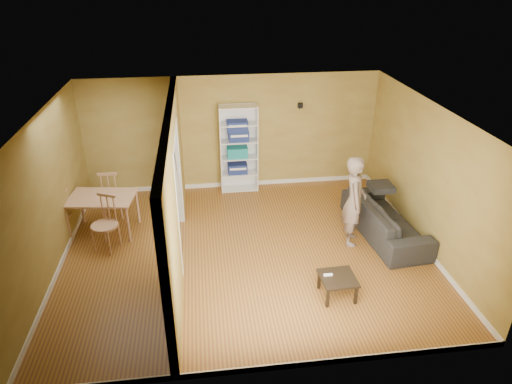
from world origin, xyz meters
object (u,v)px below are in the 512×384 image
at_px(chair_left, 59,214).
at_px(chair_near, 104,224).
at_px(person, 355,194).
at_px(coffee_table, 338,280).
at_px(chair_far, 112,192).
at_px(dining_table, 102,201).
at_px(bookshelf, 239,148).
at_px(sofa, 386,214).

distance_m(chair_left, chair_near, 1.08).
bearing_deg(chair_left, person, 90.18).
relative_size(coffee_table, chair_far, 0.51).
height_order(chair_left, chair_far, chair_far).
bearing_deg(dining_table, person, -11.48).
xyz_separation_m(person, chair_near, (-4.50, 0.32, -0.48)).
relative_size(coffee_table, chair_left, 0.56).
relative_size(person, chair_left, 2.07).
bearing_deg(dining_table, chair_far, 82.98).
bearing_deg(person, chair_left, 94.34).
xyz_separation_m(bookshelf, chair_left, (-3.56, -1.64, -0.51)).
relative_size(sofa, chair_left, 2.33).
height_order(sofa, chair_left, chair_left).
bearing_deg(chair_far, chair_left, 40.19).
height_order(dining_table, chair_far, chair_far).
bearing_deg(chair_left, bookshelf, 124.06).
distance_m(sofa, coffee_table, 2.20).
relative_size(sofa, coffee_table, 4.18).
bearing_deg(coffee_table, sofa, 49.63).
xyz_separation_m(sofa, chair_near, (-5.22, 0.15, 0.09)).
relative_size(sofa, dining_table, 1.86).
relative_size(person, dining_table, 1.65).
xyz_separation_m(sofa, dining_table, (-5.34, 0.77, 0.25)).
relative_size(coffee_table, dining_table, 0.44).
distance_m(bookshelf, chair_near, 3.46).
relative_size(coffee_table, chair_near, 0.52).
bearing_deg(bookshelf, dining_table, -150.28).
height_order(bookshelf, dining_table, bookshelf).
bearing_deg(chair_near, sofa, 23.08).
xyz_separation_m(chair_left, chair_near, (0.93, -0.55, 0.04)).
bearing_deg(chair_far, sofa, 166.55).
xyz_separation_m(person, chair_left, (-5.43, 0.87, -0.52)).
bearing_deg(chair_left, sofa, 92.80).
xyz_separation_m(dining_table, chair_far, (0.08, 0.64, -0.16)).
relative_size(bookshelf, chair_left, 2.04).
relative_size(dining_table, chair_near, 1.17).
distance_m(sofa, chair_far, 5.45).
relative_size(person, coffee_table, 3.71).
bearing_deg(chair_far, bookshelf, -159.24).
bearing_deg(coffee_table, chair_near, 154.30).
relative_size(sofa, person, 1.13).
height_order(sofa, bookshelf, bookshelf).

